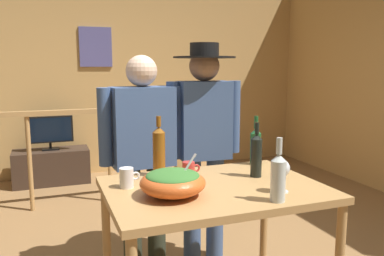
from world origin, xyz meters
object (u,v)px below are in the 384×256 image
object	(u,v)px
wine_bottle_amber	(159,151)
wine_bottle_clear	(278,176)
serving_table	(215,201)
wine_bottle_green	(256,145)
person_standing_left	(143,147)
stair_railing	(84,141)
mug_white	(127,178)
wine_bottle_dark	(256,154)
tv_console	(52,166)
salad_bowl	(173,181)
mug_red	(189,169)
framed_picture	(96,47)
wine_glass	(282,170)
flat_screen_tv	(50,130)
person_standing_right	(204,135)

from	to	relation	value
wine_bottle_amber	wine_bottle_clear	bearing A→B (deg)	-56.74
serving_table	wine_bottle_green	xyz separation A→B (m)	(0.44, 0.35, 0.21)
wine_bottle_amber	person_standing_left	xyz separation A→B (m)	(0.00, 0.42, -0.06)
stair_railing	mug_white	size ratio (longest dim) A/B	29.20
wine_bottle_dark	wine_bottle_green	world-z (taller)	wine_bottle_dark
wine_bottle_green	wine_bottle_amber	bearing A→B (deg)	-176.25
wine_bottle_clear	tv_console	bearing A→B (deg)	105.80
salad_bowl	mug_red	world-z (taller)	salad_bowl
framed_picture	person_standing_left	world-z (taller)	framed_picture
framed_picture	wine_glass	bearing A→B (deg)	-82.85
mug_red	stair_railing	bearing A→B (deg)	101.33
mug_white	flat_screen_tv	bearing A→B (deg)	96.73
mug_red	mug_white	world-z (taller)	mug_white
serving_table	mug_red	xyz separation A→B (m)	(-0.08, 0.21, 0.13)
salad_bowl	wine_bottle_green	xyz separation A→B (m)	(0.71, 0.42, 0.05)
wine_bottle_amber	mug_white	world-z (taller)	wine_bottle_amber
serving_table	wine_bottle_dark	size ratio (longest dim) A/B	3.60
serving_table	mug_red	size ratio (longest dim) A/B	10.70
salad_bowl	wine_bottle_green	distance (m)	0.83
mug_white	wine_bottle_green	bearing A→B (deg)	12.96
wine_bottle_clear	wine_bottle_dark	xyz separation A→B (m)	(0.12, 0.41, 0.01)
wine_glass	mug_white	world-z (taller)	wine_glass
flat_screen_tv	serving_table	distance (m)	3.26
wine_glass	person_standing_right	xyz separation A→B (m)	(-0.05, 0.93, 0.03)
salad_bowl	person_standing_left	world-z (taller)	person_standing_left
stair_railing	mug_red	world-z (taller)	stair_railing
salad_bowl	wine_bottle_amber	distance (m)	0.39
framed_picture	wine_bottle_clear	distance (m)	3.90
stair_railing	person_standing_left	distance (m)	1.57
mug_white	person_standing_left	xyz separation A→B (m)	(0.23, 0.58, 0.04)
tv_console	wine_bottle_dark	size ratio (longest dim) A/B	2.77
tv_console	mug_white	world-z (taller)	mug_white
person_standing_left	flat_screen_tv	bearing A→B (deg)	-80.40
flat_screen_tv	wine_bottle_green	distance (m)	3.09
wine_bottle_clear	person_standing_left	xyz separation A→B (m)	(-0.41, 1.05, -0.03)
wine_glass	wine_bottle_amber	distance (m)	0.73
framed_picture	wine_bottle_amber	xyz separation A→B (m)	(-0.05, -3.18, -0.73)
person_standing_right	framed_picture	bearing A→B (deg)	-77.66
stair_railing	wine_bottle_green	xyz separation A→B (m)	(0.93, -1.91, 0.25)
mug_white	person_standing_right	size ratio (longest dim) A/B	0.07
wine_glass	wine_bottle_dark	distance (m)	0.30
flat_screen_tv	framed_picture	bearing A→B (deg)	27.10
stair_railing	mug_red	bearing A→B (deg)	-78.67
wine_bottle_dark	person_standing_left	world-z (taller)	person_standing_left
wine_glass	mug_white	bearing A→B (deg)	154.26
wine_bottle_clear	wine_bottle_amber	distance (m)	0.76
salad_bowl	mug_red	xyz separation A→B (m)	(0.19, 0.28, -0.03)
wine_glass	wine_bottle_clear	xyz separation A→B (m)	(-0.10, -0.11, 0.00)
framed_picture	mug_white	world-z (taller)	framed_picture
wine_bottle_dark	wine_bottle_amber	world-z (taller)	wine_bottle_amber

